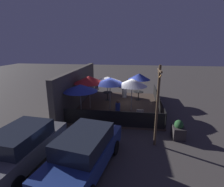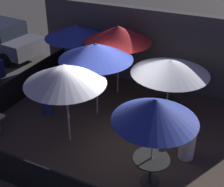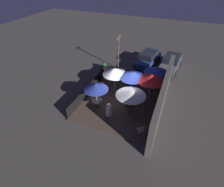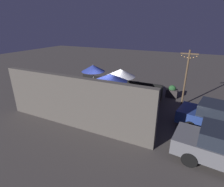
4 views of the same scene
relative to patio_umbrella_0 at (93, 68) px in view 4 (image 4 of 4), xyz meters
name	(u,v)px [view 4 (image 4 of 4)]	position (x,y,z in m)	size (l,w,h in m)	color
ground_plane	(102,104)	(-1.62, 1.55, -2.19)	(60.00, 60.00, 0.00)	#423D3A
patio_deck	(102,103)	(-1.62, 1.55, -2.13)	(7.67, 6.21, 0.12)	#47382D
building_wall	(72,102)	(-1.62, 4.89, -0.71)	(9.27, 0.36, 2.96)	#4C4742
fence_front	(119,84)	(-1.62, -1.51, -1.60)	(7.47, 0.05, 0.95)	black
fence_side_left	(154,106)	(-5.41, 1.55, -1.60)	(0.05, 6.01, 0.95)	black
patio_umbrella_0	(93,68)	(0.00, 0.00, 0.00)	(1.89, 1.89, 2.34)	#B2B2B7
patio_umbrella_1	(78,80)	(-0.45, 2.65, -0.20)	(2.28, 2.28, 2.07)	#B2B2B7
patio_umbrella_2	(126,92)	(-4.33, 3.81, -0.06)	(2.27, 2.27, 2.23)	#B2B2B7
patio_umbrella_3	(120,73)	(-2.62, 0.54, 0.04)	(2.17, 2.17, 2.38)	#B2B2B7
patio_umbrella_4	(110,78)	(-2.58, 2.12, 0.09)	(2.24, 2.24, 2.41)	#B2B2B7
patio_umbrella_5	(98,83)	(-2.57, 3.67, 0.15)	(2.28, 2.28, 2.49)	#B2B2B7
dining_table_0	(94,86)	(0.00, 0.00, -1.48)	(0.87, 0.87, 0.75)	black
dining_table_1	(80,98)	(-0.45, 2.65, -1.50)	(0.80, 0.80, 0.73)	black
patio_chair_0	(151,96)	(-4.85, -0.03, -1.55)	(0.40, 0.40, 0.94)	gray
patio_chair_1	(44,101)	(1.54, 4.06, -1.57)	(0.56, 0.56, 0.92)	gray
patron_0	(80,90)	(0.56, 1.27, -1.54)	(0.55, 0.55, 1.22)	silver
patron_1	(134,100)	(-4.03, 1.39, -1.53)	(0.45, 0.45, 1.20)	navy
planter_box	(172,92)	(-6.05, -2.05, -1.76)	(0.87, 0.61, 0.99)	#332D2D
light_post	(186,76)	(-6.95, -0.75, 0.01)	(1.10, 0.12, 3.95)	brown
parked_car_0	(223,119)	(-9.16, 2.13, -1.35)	(4.64, 2.46, 1.62)	navy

